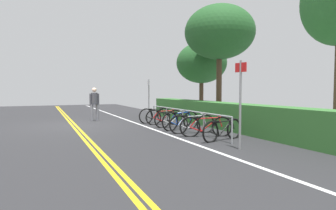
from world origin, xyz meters
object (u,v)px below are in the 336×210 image
bike_rack (183,114)px  pedestrian (94,102)px  bicycle_2 (173,119)px  tree_near_left (202,63)px  bicycle_4 (192,124)px  sign_post_far (240,96)px  tree_mid (219,33)px  sign_post_near (149,95)px  bicycle_5 (206,127)px  bicycle_0 (155,115)px  bicycle_3 (181,121)px  bicycle_1 (164,117)px  bicycle_6 (223,130)px

bike_rack → pedestrian: (-4.65, -2.58, 0.35)m
bicycle_2 → tree_near_left: tree_near_left is taller
bike_rack → bicycle_4: 0.92m
sign_post_far → tree_mid: 6.92m
bicycle_4 → sign_post_far: bearing=-3.8°
tree_near_left → tree_mid: tree_mid is taller
bicycle_4 → sign_post_near: sign_post_near is taller
tree_near_left → tree_mid: bearing=-14.7°
bicycle_2 → tree_mid: tree_mid is taller
bicycle_4 → sign_post_far: size_ratio=0.74×
bicycle_4 → sign_post_far: (2.89, -0.19, 1.05)m
bicycle_5 → pedestrian: pedestrian is taller
bike_rack → sign_post_near: sign_post_near is taller
bicycle_0 → bicycle_3: 2.57m
sign_post_near → bicycle_5: bearing=-0.8°
bicycle_5 → sign_post_far: (2.07, -0.26, 1.05)m
bicycle_1 → sign_post_far: sign_post_far is taller
bicycle_6 → tree_near_left: bearing=153.7°
bicycle_2 → bicycle_5: bicycle_5 is taller
bicycle_5 → pedestrian: (-6.35, -2.56, 0.62)m
sign_post_near → bicycle_4: bearing=-1.7°
bike_rack → tree_mid: bearing=121.1°
bicycle_5 → bicycle_6: 0.82m
bicycle_0 → bicycle_3: (2.57, 0.05, 0.01)m
bicycle_2 → sign_post_far: 4.74m
bicycle_1 → tree_mid: bearing=88.3°
bicycle_2 → bicycle_6: bearing=1.5°
bicycle_2 → bicycle_4: bicycle_4 is taller
bike_rack → tree_near_left: (-4.60, 3.59, 2.51)m
sign_post_near → bicycle_3: bearing=-2.0°
bicycle_4 → tree_mid: tree_mid is taller
pedestrian → sign_post_near: bearing=75.5°
bicycle_0 → bicycle_2: (1.78, 0.11, -0.02)m
sign_post_far → bicycle_1: bearing=177.3°
bicycle_5 → sign_post_near: sign_post_near is taller
bike_rack → tree_near_left: 6.35m
bicycle_4 → sign_post_near: size_ratio=0.82×
bicycle_3 → sign_post_near: (-3.91, 0.13, 0.90)m
bike_rack → bicycle_2: 0.89m
bicycle_3 → sign_post_far: sign_post_far is taller
bicycle_1 → bicycle_6: bicycle_1 is taller
bike_rack → bicycle_0: (-2.63, -0.12, -0.25)m
tree_near_left → bike_rack: bearing=-38.0°
bicycle_2 → sign_post_far: sign_post_far is taller
bicycle_6 → tree_near_left: size_ratio=0.40×
bike_rack → bicycle_5: (1.70, -0.01, -0.26)m
bicycle_5 → bicycle_6: bearing=6.5°
bicycle_3 → sign_post_near: sign_post_near is taller
bicycle_4 → sign_post_near: (-4.85, 0.14, 0.93)m
bicycle_2 → bicycle_5: 2.55m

